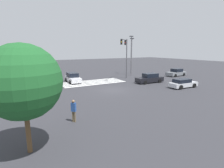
{
  "coord_description": "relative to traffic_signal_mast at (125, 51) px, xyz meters",
  "views": [
    {
      "loc": [
        11.77,
        20.64,
        5.66
      ],
      "look_at": [
        0.0,
        0.0,
        0.87
      ],
      "focal_mm": 28.0,
      "sensor_mm": 36.0,
      "label": 1
    }
  ],
  "objects": [
    {
      "name": "car_3",
      "position": [
        9.45,
        -2.08,
        -4.49
      ],
      "size": [
        2.14,
        4.64,
        1.6
      ],
      "rotation": [
        0.0,
        0.0,
        1.53
      ],
      "color": "silver",
      "rests_on": "ground_plane"
    },
    {
      "name": "car_2",
      "position": [
        -3.4,
        10.35,
        -4.6
      ],
      "size": [
        4.51,
        2.08,
        1.32
      ],
      "rotation": [
        0.0,
        0.0,
        3.09
      ],
      "color": "silver",
      "rests_on": "ground_plane"
    },
    {
      "name": "ground_plane",
      "position": [
        6.58,
        6.58,
        -5.24
      ],
      "size": [
        145.49,
        145.49,
        0.0
      ],
      "primitive_type": "plane",
      "color": "#333338"
    },
    {
      "name": "crosswalk_markings",
      "position": [
        6.58,
        -0.07,
        -5.24
      ],
      "size": [
        10.81,
        4.4,
        0.01
      ],
      "rotation": [
        0.0,
        0.0,
        1.57
      ],
      "color": "silver",
      "rests_on": "ground_plane"
    },
    {
      "name": "traffic_signal_mast",
      "position": [
        0.0,
        0.0,
        0.0
      ],
      "size": [
        3.73,
        3.73,
        7.5
      ],
      "rotation": [
        0.0,
        0.0,
        0.79
      ],
      "color": "#47474C",
      "rests_on": "ground_plane"
    },
    {
      "name": "street_light_pole_b",
      "position": [
        -3.88,
        -3.33,
        -0.5
      ],
      "size": [
        0.8,
        0.36,
        7.9
      ],
      "color": "slate",
      "rests_on": "ground_plane"
    },
    {
      "name": "pedestrian",
      "position": [
        14.54,
        14.5,
        -4.22
      ],
      "size": [
        0.41,
        0.41,
        1.8
      ],
      "rotation": [
        0.0,
        0.0,
        -2.36
      ],
      "color": "brown",
      "rests_on": "ground_plane"
    },
    {
      "name": "tree_corner_a",
      "position": [
        17.96,
        17.27,
        -1.26
      ],
      "size": [
        4.0,
        4.0,
        5.99
      ],
      "color": "brown",
      "rests_on": "ground_plane"
    },
    {
      "name": "car_4",
      "position": [
        -11.84,
        1.93,
        -4.54
      ],
      "size": [
        4.76,
        2.38,
        1.55
      ],
      "rotation": [
        0.0,
        0.0,
        0.07
      ],
      "color": "gray",
      "rests_on": "ground_plane"
    },
    {
      "name": "car_1",
      "position": [
        -1.72,
        4.98,
        -4.51
      ],
      "size": [
        4.95,
        2.12,
        1.6
      ],
      "rotation": [
        0.0,
        0.0,
        -0.05
      ],
      "color": "black",
      "rests_on": "ground_plane"
    },
    {
      "name": "street_light_pole_a",
      "position": [
        -5.17,
        -5.35,
        -0.18
      ],
      "size": [
        0.8,
        0.36,
        8.5
      ],
      "color": "slate",
      "rests_on": "ground_plane"
    }
  ]
}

